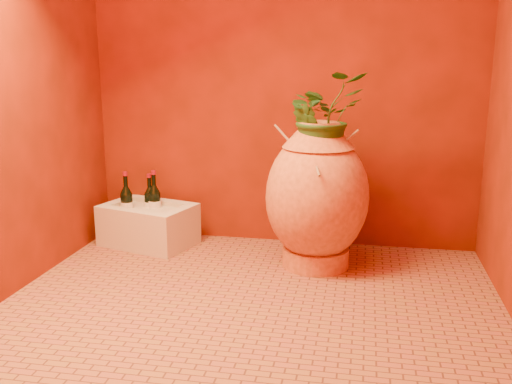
% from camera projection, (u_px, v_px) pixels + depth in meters
% --- Properties ---
extents(floor, '(2.50, 2.50, 0.00)m').
position_uv_depth(floor, '(253.00, 300.00, 2.91)').
color(floor, brown).
rests_on(floor, ground).
extents(wall_back, '(2.50, 0.02, 2.50)m').
position_uv_depth(wall_back, '(284.00, 50.00, 3.58)').
color(wall_back, '#4F1604').
rests_on(wall_back, ground).
extents(wall_left, '(0.02, 2.00, 2.50)m').
position_uv_depth(wall_left, '(8.00, 49.00, 2.85)').
color(wall_left, '#4F1604').
rests_on(wall_left, ground).
extents(amphora, '(0.79, 0.79, 0.86)m').
position_uv_depth(amphora, '(317.00, 196.00, 3.30)').
color(amphora, '#D8763D').
rests_on(amphora, floor).
extents(stone_basin, '(0.65, 0.54, 0.27)m').
position_uv_depth(stone_basin, '(149.00, 225.00, 3.76)').
color(stone_basin, beige).
rests_on(stone_basin, floor).
extents(wine_bottle_a, '(0.08, 0.08, 0.31)m').
position_uv_depth(wine_bottle_a, '(150.00, 204.00, 3.79)').
color(wine_bottle_a, black).
rests_on(wine_bottle_a, stone_basin).
extents(wine_bottle_b, '(0.08, 0.08, 0.34)m').
position_uv_depth(wine_bottle_b, '(155.00, 203.00, 3.77)').
color(wine_bottle_b, black).
rests_on(wine_bottle_b, stone_basin).
extents(wine_bottle_c, '(0.08, 0.08, 0.34)m').
position_uv_depth(wine_bottle_c, '(127.00, 204.00, 3.75)').
color(wine_bottle_c, black).
rests_on(wine_bottle_c, stone_basin).
extents(wall_tap, '(0.07, 0.15, 0.16)m').
position_uv_depth(wall_tap, '(307.00, 138.00, 3.59)').
color(wall_tap, '#9C6A24').
rests_on(wall_tap, wall_back).
extents(plant_main, '(0.58, 0.56, 0.49)m').
position_uv_depth(plant_main, '(324.00, 116.00, 3.20)').
color(plant_main, '#1E4B1B').
rests_on(plant_main, amphora).
extents(plant_side, '(0.21, 0.23, 0.33)m').
position_uv_depth(plant_side, '(307.00, 132.00, 3.19)').
color(plant_side, '#1E4B1B').
rests_on(plant_side, amphora).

